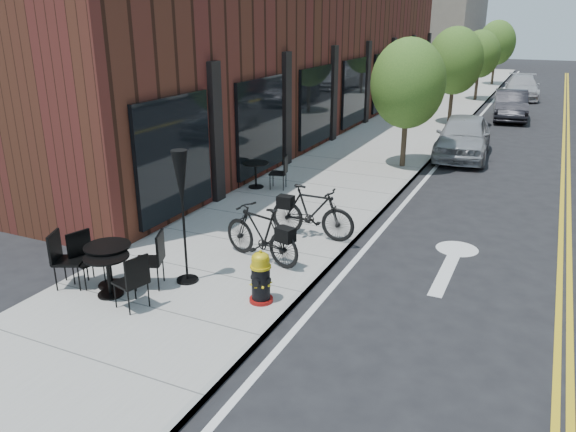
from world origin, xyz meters
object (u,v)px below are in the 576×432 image
Objects in this scene: bistro_set_a at (108,270)px; parked_car_c at (522,87)px; bicycle_left at (261,233)px; parked_car_a at (463,136)px; patio_umbrella at (181,189)px; parked_car_b at (510,105)px; bistro_set_c at (256,171)px; bistro_set_b at (109,260)px; bicycle_right at (312,212)px; fire_hydrant at (261,278)px.

parked_car_c is (4.45, 28.74, 0.06)m from bistro_set_a.
bistro_set_a is (-1.62, -2.31, -0.08)m from bicycle_left.
bicycle_left is 2.82m from bistro_set_a.
parked_car_a is (2.04, 10.57, 0.04)m from bicycle_left.
bicycle_left is at bearing 60.13° from patio_umbrella.
bistro_set_a is 13.39m from parked_car_a.
parked_car_b is at bearing 80.67° from parked_car_a.
bistro_set_b is at bearing -99.18° from bistro_set_c.
bicycle_right is 4.31m from bistro_set_a.
bistro_set_b is at bearing -103.58° from parked_car_c.
bicycle_right is 0.79× the size of patio_umbrella.
parked_car_c is (2.09, 27.87, 0.10)m from fire_hydrant.
bistro_set_c is at bearing 70.46° from bistro_set_b.
bistro_set_a is 21.73m from parked_car_b.
bistro_set_a is at bearing -75.49° from bistro_set_b.
bicycle_left reaches higher than fire_hydrant.
fire_hydrant is at bearing -173.24° from bicycle_right.
parked_car_a is at bearing 89.23° from fire_hydrant.
bistro_set_c is 0.43× the size of parked_car_b.
bicycle_right is at bearing -104.03° from parked_car_a.
fire_hydrant is 0.48× the size of bicycle_right.
bistro_set_b is at bearing -108.72° from parked_car_b.
bicycle_left is 0.98× the size of bicycle_right.
fire_hydrant is 0.52× the size of bistro_set_c.
bicycle_left is (-0.75, 1.44, 0.12)m from fire_hydrant.
parked_car_a is at bearing -10.03° from bicycle_right.
fire_hydrant is at bearing -98.55° from parked_car_c.
bicycle_right is 1.06× the size of bistro_set_a.
bicycle_left is at bearing -104.69° from parked_car_b.
bistro_set_c is at bearing -115.57° from parked_car_b.
bistro_set_b is 0.78× the size of patio_umbrella.
parked_car_b is at bearing -7.79° from bicycle_right.
bicycle_left is 2.75m from bistro_set_b.
patio_umbrella is at bearing 9.21° from bistro_set_b.
bicycle_left is 0.99× the size of bistro_set_b.
bistro_set_b is 13.20m from parked_car_a.
bistro_set_c is 0.41× the size of parked_car_a.
parked_car_a is at bearing -175.71° from bicycle_left.
bistro_set_a is 0.39× the size of parked_car_c.
parked_car_c reaches higher than bistro_set_c.
parked_car_b reaches higher than bistro_set_b.
patio_umbrella reaches higher than parked_car_a.
bicycle_right is at bearing 67.43° from patio_umbrella.
fire_hydrant is at bearing 35.51° from bistro_set_a.
bistro_set_b reaches higher than bistro_set_a.
bicycle_left is at bearing 164.78° from bicycle_right.
bistro_set_c is at bearing -107.42° from parked_car_c.
bistro_set_b is at bearing -110.93° from parked_car_a.
bicycle_left is 1.07× the size of bistro_set_c.
bicycle_left is 10.77m from parked_car_a.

